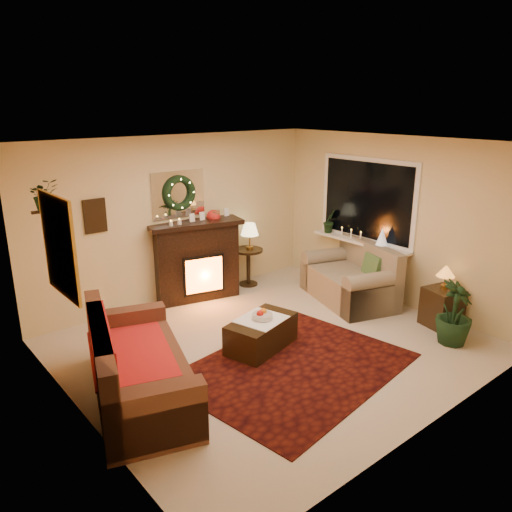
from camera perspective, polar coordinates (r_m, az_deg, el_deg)
floor at (r=6.67m, az=1.95°, el=-10.18°), size 5.00×5.00×0.00m
ceiling at (r=5.94m, az=2.21°, el=12.69°), size 5.00×5.00×0.00m
wall_back at (r=7.94m, az=-8.79°, el=4.18°), size 5.00×5.00×0.00m
wall_front at (r=4.83m, az=20.13°, el=-5.38°), size 5.00×5.00×0.00m
wall_left at (r=4.97m, az=-20.11°, el=-4.74°), size 4.50×4.50×0.00m
wall_right at (r=8.01m, az=15.61°, el=3.84°), size 4.50×4.50×0.00m
area_rug at (r=6.17m, az=4.48°, el=-12.58°), size 2.91×2.35×0.01m
sofa at (r=5.58m, az=-13.19°, el=-11.52°), size 1.54×2.29×0.90m
red_throw at (r=5.69m, az=-14.12°, el=-10.68°), size 0.84×1.36×0.02m
fireplace at (r=8.05m, az=-6.86°, el=-1.12°), size 1.38×0.71×1.21m
poinsettia at (r=8.05m, az=-4.88°, el=4.49°), size 0.22×0.22×0.22m
mantel_candle_a at (r=7.62m, az=-9.68°, el=3.26°), size 0.06×0.06×0.18m
mantel_candle_b at (r=7.69m, az=-8.73°, el=3.44°), size 0.07×0.07×0.20m
mantel_mirror at (r=7.85m, az=-8.84°, el=7.00°), size 0.92×0.02×0.72m
wreath at (r=7.81m, az=-8.70°, el=7.10°), size 0.55×0.11×0.55m
wall_art at (r=7.29m, az=-17.92°, el=4.38°), size 0.32×0.03×0.48m
gold_mirror at (r=5.11m, az=-21.58°, el=1.03°), size 0.03×0.84×1.00m
hanging_plant at (r=5.80m, az=-22.91°, el=4.95°), size 0.33×0.28×0.36m
loveseat at (r=8.08m, az=10.57°, el=-2.19°), size 1.38×1.81×0.93m
window_frame at (r=8.26m, az=12.58°, el=6.24°), size 0.03×1.86×1.36m
window_glass at (r=8.25m, az=12.51°, el=6.23°), size 0.02×1.70×1.22m
window_sill at (r=8.33m, az=11.83°, el=1.58°), size 0.22×1.86×0.04m
mini_tree at (r=8.00m, az=14.20°, el=2.02°), size 0.21×0.21×0.32m
sill_plant at (r=8.73m, az=8.39°, el=3.92°), size 0.29×0.23×0.53m
side_table_round at (r=8.64m, az=-0.88°, el=-1.27°), size 0.63×0.63×0.65m
lamp_cream at (r=8.47m, az=-0.73°, el=2.27°), size 0.30×0.30×0.47m
end_table_square at (r=7.59m, az=20.49°, el=-5.57°), size 0.54×0.54×0.55m
lamp_tiffany at (r=7.44m, az=20.83°, el=-2.14°), size 0.25×0.25×0.37m
coffee_table at (r=6.51m, az=0.61°, el=-8.81°), size 1.06×0.76×0.40m
fruit_bowl at (r=6.42m, az=0.72°, el=-6.86°), size 0.26×0.26×0.06m
floor_palm at (r=7.04m, az=21.76°, el=-5.91°), size 1.65×1.65×2.55m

